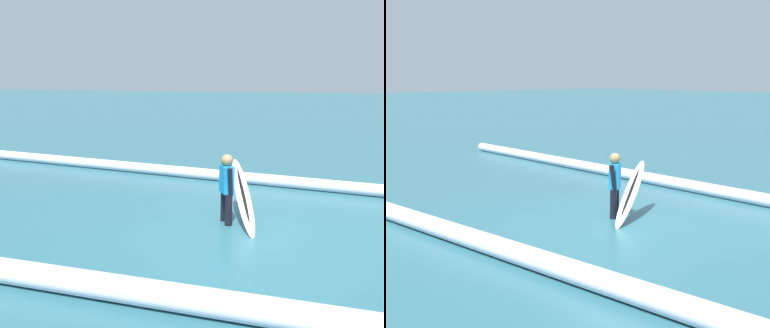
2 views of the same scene
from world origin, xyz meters
The scene contains 5 objects.
ground_plane centered at (0.00, 0.00, 0.00)m, with size 176.68×176.68×0.00m, color #295E69.
surfer centered at (0.70, -0.41, 0.74)m, with size 0.35×0.54×1.33m.
surfboard centered at (0.43, -0.59, 0.53)m, with size 1.03×1.79×1.10m.
wave_crest_foreground centered at (1.97, -3.74, 0.15)m, with size 0.30×0.30×19.03m, color white.
wave_crest_midground centered at (0.03, 2.86, 0.17)m, with size 0.34×0.34×14.15m, color white.
Camera 2 is at (-6.99, 7.92, 2.88)m, focal length 52.62 mm.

